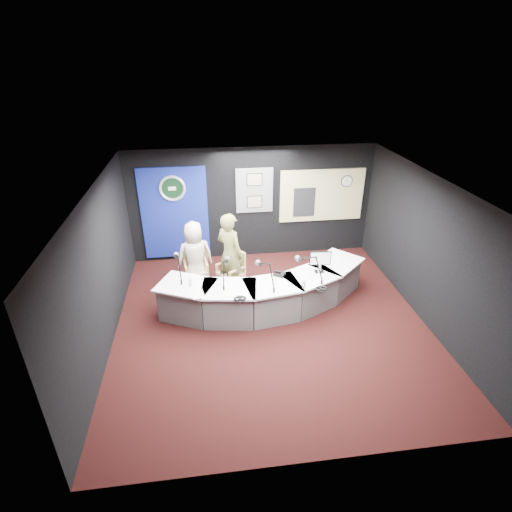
{
  "coord_description": "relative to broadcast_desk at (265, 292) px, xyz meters",
  "views": [
    {
      "loc": [
        -1.14,
        -6.26,
        4.83
      ],
      "look_at": [
        -0.2,
        0.8,
        1.1
      ],
      "focal_mm": 28.0,
      "sensor_mm": 36.0,
      "label": 1
    }
  ],
  "objects": [
    {
      "name": "wall_clock",
      "position": [
        2.4,
        2.39,
        1.52
      ],
      "size": [
        0.28,
        0.01,
        0.28
      ],
      "primitive_type": "cylinder",
      "rotation": [
        1.57,
        0.0,
        0.0
      ],
      "color": "white",
      "rests_on": "booth_window_frame"
    },
    {
      "name": "pinboard",
      "position": [
        0.1,
        2.42,
        1.38
      ],
      "size": [
        0.9,
        0.04,
        1.1
      ],
      "primitive_type": "cube",
      "color": "slate",
      "rests_on": "wall_back"
    },
    {
      "name": "headphones_near",
      "position": [
        0.99,
        -0.6,
        0.39
      ],
      "size": [
        0.24,
        0.24,
        0.04
      ],
      "primitive_type": "torus",
      "color": "black",
      "rests_on": "broadcast_desk"
    },
    {
      "name": "wall_back",
      "position": [
        0.05,
        2.45,
        1.02
      ],
      "size": [
        6.0,
        0.02,
        2.8
      ],
      "primitive_type": "cube",
      "color": "black",
      "rests_on": "ground"
    },
    {
      "name": "boom_mic_d",
      "position": [
        0.86,
        -0.17,
        0.68
      ],
      "size": [
        0.51,
        0.6,
        0.6
      ],
      "primitive_type": null,
      "color": "black",
      "rests_on": "broadcast_desk"
    },
    {
      "name": "agency_seal",
      "position": [
        -1.85,
        2.38,
        1.52
      ],
      "size": [
        0.63,
        0.07,
        0.63
      ],
      "primitive_type": "torus",
      "rotation": [
        1.57,
        0.0,
        0.0
      ],
      "color": "silver",
      "rests_on": "backdrop_panel"
    },
    {
      "name": "boom_mic_c",
      "position": [
        -0.03,
        -0.3,
        0.68
      ],
      "size": [
        0.34,
        0.7,
        0.6
      ],
      "primitive_type": null,
      "color": "black",
      "rests_on": "broadcast_desk"
    },
    {
      "name": "framed_photo_lower",
      "position": [
        0.1,
        2.39,
        1.09
      ],
      "size": [
        0.34,
        0.02,
        0.27
      ],
      "primitive_type": "cube",
      "color": "gray",
      "rests_on": "pinboard"
    },
    {
      "name": "computer_monitor",
      "position": [
        1.13,
        0.05,
        0.7
      ],
      "size": [
        0.41,
        0.06,
        0.28
      ],
      "primitive_type": "cube",
      "rotation": [
        0.0,
        0.0,
        -0.09
      ],
      "color": "black",
      "rests_on": "broadcast_desk"
    },
    {
      "name": "person_man",
      "position": [
        -1.39,
        0.97,
        0.42
      ],
      "size": [
        0.86,
        0.64,
        1.6
      ],
      "primitive_type": "imported",
      "rotation": [
        0.0,
        0.0,
        3.33
      ],
      "color": "beige",
      "rests_on": "ground"
    },
    {
      "name": "wall_right",
      "position": [
        3.05,
        -0.55,
        1.02
      ],
      "size": [
        0.02,
        6.0,
        2.8
      ],
      "primitive_type": "cube",
      "color": "black",
      "rests_on": "ground"
    },
    {
      "name": "wall_front",
      "position": [
        0.05,
        -3.55,
        1.02
      ],
      "size": [
        6.0,
        0.02,
        2.8
      ],
      "primitive_type": "cube",
      "color": "black",
      "rests_on": "ground"
    },
    {
      "name": "ground",
      "position": [
        0.05,
        -0.55,
        -0.38
      ],
      "size": [
        6.0,
        6.0,
        0.0
      ],
      "primitive_type": "plane",
      "color": "black",
      "rests_on": "ground"
    },
    {
      "name": "water_bottles",
      "position": [
        -0.18,
        -0.25,
        0.46
      ],
      "size": [
        2.66,
        0.59,
        0.18
      ],
      "primitive_type": null,
      "color": "silver",
      "rests_on": "broadcast_desk"
    },
    {
      "name": "broadcast_desk",
      "position": [
        0.0,
        0.0,
        0.0
      ],
      "size": [
        4.5,
        1.9,
        0.75
      ],
      "primitive_type": null,
      "color": "silver",
      "rests_on": "ground"
    },
    {
      "name": "notepad",
      "position": [
        -0.76,
        -0.45,
        0.38
      ],
      "size": [
        0.27,
        0.36,
        0.0
      ],
      "primitive_type": "cube",
      "rotation": [
        0.0,
        0.0,
        -0.14
      ],
      "color": "white",
      "rests_on": "broadcast_desk"
    },
    {
      "name": "equipment_rack",
      "position": [
        1.35,
        2.39,
        1.03
      ],
      "size": [
        0.55,
        0.02,
        0.75
      ],
      "primitive_type": "cube",
      "color": "black",
      "rests_on": "booth_window_frame"
    },
    {
      "name": "seal_center",
      "position": [
        -1.85,
        2.38,
        1.52
      ],
      "size": [
        0.48,
        0.01,
        0.48
      ],
      "primitive_type": "cylinder",
      "rotation": [
        1.57,
        0.0,
        0.0
      ],
      "color": "black",
      "rests_on": "backdrop_panel"
    },
    {
      "name": "ceiling",
      "position": [
        0.05,
        -0.55,
        2.42
      ],
      "size": [
        6.0,
        6.0,
        0.02
      ],
      "primitive_type": "cube",
      "color": "silver",
      "rests_on": "ground"
    },
    {
      "name": "paper_stack",
      "position": [
        -1.34,
        -0.47,
        0.38
      ],
      "size": [
        0.27,
        0.34,
        0.0
      ],
      "primitive_type": "cube",
      "rotation": [
        0.0,
        0.0,
        0.17
      ],
      "color": "white",
      "rests_on": "broadcast_desk"
    },
    {
      "name": "boom_mic_a",
      "position": [
        -1.7,
        0.23,
        0.68
      ],
      "size": [
        0.22,
        0.73,
        0.6
      ],
      "primitive_type": null,
      "color": "black",
      "rests_on": "broadcast_desk"
    },
    {
      "name": "boom_mic_b",
      "position": [
        -0.79,
        -0.09,
        0.68
      ],
      "size": [
        0.24,
        0.73,
        0.6
      ],
      "primitive_type": null,
      "color": "black",
      "rests_on": "broadcast_desk"
    },
    {
      "name": "wall_left",
      "position": [
        -2.95,
        -0.55,
        1.02
      ],
      "size": [
        0.02,
        6.0,
        2.8
      ],
      "primitive_type": "cube",
      "color": "black",
      "rests_on": "ground"
    },
    {
      "name": "armchair_right",
      "position": [
        -0.64,
        0.75,
        0.12
      ],
      "size": [
        0.78,
        0.78,
        1.0
      ],
      "primitive_type": null,
      "rotation": [
        0.0,
        0.0,
        -0.98
      ],
      "color": "tan",
      "rests_on": "ground"
    },
    {
      "name": "desk_phone",
      "position": [
        0.3,
        0.02,
        0.4
      ],
      "size": [
        0.27,
        0.26,
        0.05
      ],
      "primitive_type": "cube",
      "rotation": [
        0.0,
        0.0,
        -0.6
      ],
      "color": "black",
      "rests_on": "broadcast_desk"
    },
    {
      "name": "person_woman",
      "position": [
        -0.64,
        0.75,
        0.55
      ],
      "size": [
        0.78,
        0.79,
        1.85
      ],
      "primitive_type": "imported",
      "rotation": [
        0.0,
        0.0,
        2.33
      ],
      "color": "olive",
      "rests_on": "ground"
    },
    {
      "name": "armchair_left",
      "position": [
        -1.39,
        0.97,
        0.06
      ],
      "size": [
        0.55,
        0.55,
        0.87
      ],
      "primitive_type": null,
      "rotation": [
        0.0,
        0.0,
        0.14
      ],
      "color": "tan",
      "rests_on": "ground"
    },
    {
      "name": "booth_window_frame",
      "position": [
        1.8,
        2.42,
        1.18
      ],
      "size": [
        2.12,
        0.06,
        1.32
      ],
      "primitive_type": "cube",
      "color": "#D2C883",
      "rests_on": "wall_back"
    },
    {
      "name": "backdrop_panel",
      "position": [
        -1.85,
        2.42,
        0.88
      ],
      "size": [
        1.6,
        0.05,
        2.3
      ],
      "primitive_type": "cube",
      "color": "navy",
      "rests_on": "wall_back"
    },
    {
      "name": "framed_photo_upper",
      "position": [
        0.1,
        2.39,
        1.65
      ],
      "size": [
        0.34,
        0.02,
        0.27
      ],
      "primitive_type": "cube",
      "color": "gray",
      "rests_on": "pinboard"
    },
    {
      "name": "booth_glow",
      "position": [
        1.8,
        2.41,
        1.18
      ],
      "size": [
        2.0,
        0.02,
        1.2
      ],
      "primitive_type": "cube",
      "color": "beige",
      "rests_on": "booth_window_frame"
    },
    {
      "name": "draped_jacket",
      "position": [
        -1.38,
        1.22,
        0.24
      ],
      "size": [
        0.51,
        0.17,
        0.7
      ],
      "primitive_type": "cube",
      "rotation": [
        0.0,
        0.0,
        0.14
      ],
      "color": "gray",
      "rests_on": "armchair_left"
    },
    {
      "name": "headphones_far",
      "position": [
        -0.58,
        -0.74,
        0.39
      ],
      "size": [
        0.24,
        0.24,
        0.04
      ],
      "primitive_type": "torus",
      "color": "black",
      "rests_on": "broadcast_desk"
    }
  ]
}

